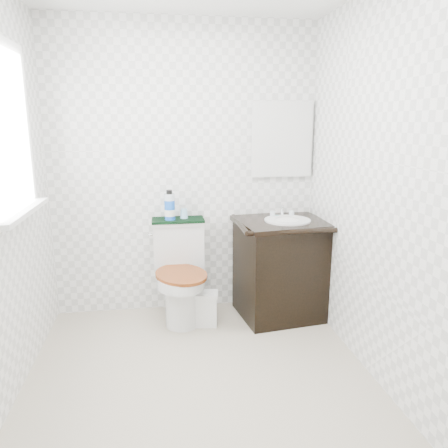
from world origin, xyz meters
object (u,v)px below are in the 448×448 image
object	(u,v)px
cup	(184,213)
toilet	(180,278)
mouthwash_bottle	(170,206)
trash_bin	(206,308)
vanity	(281,266)

from	to	relation	value
cup	toilet	bearing A→B (deg)	-110.00
mouthwash_bottle	cup	world-z (taller)	mouthwash_bottle
trash_bin	vanity	bearing A→B (deg)	9.12
trash_bin	cup	xyz separation A→B (m)	(-0.14, 0.31, 0.72)
toilet	trash_bin	xyz separation A→B (m)	(0.19, -0.17, -0.21)
toilet	cup	distance (m)	0.53
toilet	vanity	size ratio (longest dim) A/B	0.87
mouthwash_bottle	cup	distance (m)	0.14
vanity	toilet	bearing A→B (deg)	175.61
vanity	trash_bin	size ratio (longest dim) A/B	3.33
trash_bin	mouthwash_bottle	bearing A→B (deg)	133.99
toilet	vanity	xyz separation A→B (m)	(0.84, -0.06, 0.08)
vanity	cup	bearing A→B (deg)	165.38
vanity	mouthwash_bottle	world-z (taller)	mouthwash_bottle
toilet	trash_bin	size ratio (longest dim) A/B	2.89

